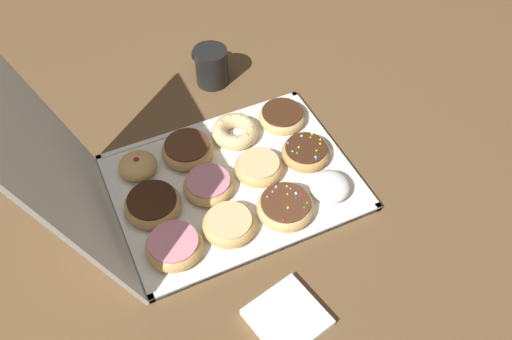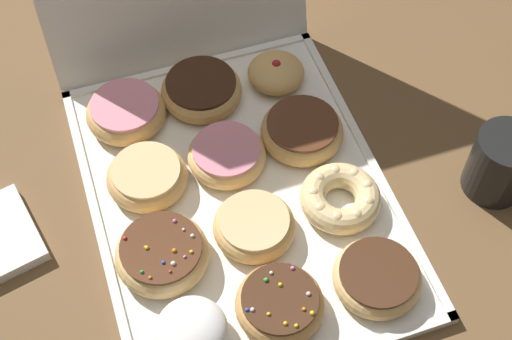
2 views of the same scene
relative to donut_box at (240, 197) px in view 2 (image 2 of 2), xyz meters
name	(u,v)px [view 2 (image 2 of 2)]	position (x,y,z in m)	size (l,w,h in m)	color
ground_plane	(240,200)	(0.00, 0.00, -0.01)	(3.00, 3.00, 0.00)	brown
donut_box	(240,197)	(0.00, 0.00, 0.00)	(0.40, 0.52, 0.01)	white
powdered_filled_donut_0	(192,330)	(-0.12, -0.18, 0.03)	(0.09, 0.09, 0.05)	white
sprinkle_donut_1	(280,304)	(-0.01, -0.18, 0.02)	(0.11, 0.11, 0.04)	tan
chocolate_frosted_donut_2	(377,277)	(0.12, -0.18, 0.02)	(0.11, 0.11, 0.03)	#E5B770
sprinkle_donut_3	(162,254)	(-0.13, -0.07, 0.03)	(0.12, 0.12, 0.04)	#E5B770
glazed_ring_donut_4	(257,225)	(0.00, -0.06, 0.02)	(0.11, 0.11, 0.04)	tan
cruller_donut_5	(340,198)	(0.12, -0.06, 0.02)	(0.11, 0.11, 0.04)	#EACC8C
glazed_ring_donut_6	(147,176)	(-0.11, 0.06, 0.02)	(0.11, 0.11, 0.04)	tan
pink_frosted_donut_7	(226,155)	(0.00, 0.06, 0.02)	(0.11, 0.11, 0.04)	#E5B770
chocolate_frosted_donut_8	(302,131)	(0.12, 0.06, 0.03)	(0.12, 0.12, 0.04)	tan
pink_frosted_donut_9	(126,112)	(-0.12, 0.18, 0.03)	(0.12, 0.12, 0.04)	tan
chocolate_frosted_donut_10	(203,89)	(0.00, 0.19, 0.02)	(0.12, 0.12, 0.04)	tan
jelly_filled_donut_11	(276,72)	(0.12, 0.18, 0.03)	(0.09, 0.09, 0.05)	tan
coffee_mug	(503,162)	(0.35, -0.09, 0.05)	(0.11, 0.09, 0.10)	black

